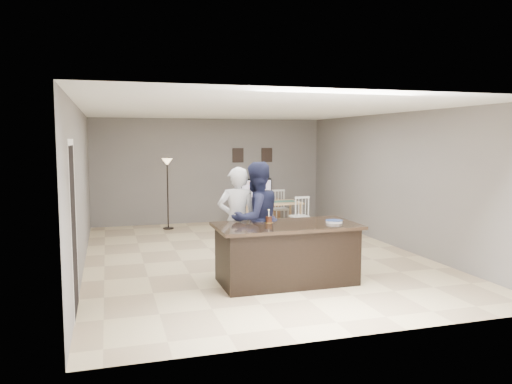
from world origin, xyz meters
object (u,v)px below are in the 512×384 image
object	(u,v)px
television	(256,189)
birthday_cake	(269,219)
kitchen_island	(286,253)
floor_lamp	(167,174)
plate_stack	(334,222)
tv_console	(257,210)
woman	(237,221)
man	(256,219)
dining_table	(270,207)

from	to	relation	value
television	birthday_cake	distance (m)	5.62
kitchen_island	floor_lamp	xyz separation A→B (m)	(-1.18, 5.11, 0.87)
plate_stack	floor_lamp	xyz separation A→B (m)	(-1.92, 5.22, 0.41)
tv_console	plate_stack	bearing A→B (deg)	-94.67
television	floor_lamp	xyz separation A→B (m)	(-2.38, -0.53, 0.47)
tv_console	woman	world-z (taller)	woman
tv_console	floor_lamp	world-z (taller)	floor_lamp
birthday_cake	floor_lamp	world-z (taller)	floor_lamp
man	plate_stack	distance (m)	1.24
kitchen_island	dining_table	size ratio (longest dim) A/B	1.30
kitchen_island	woman	world-z (taller)	woman
television	dining_table	world-z (taller)	television
dining_table	birthday_cake	bearing A→B (deg)	-108.84
woman	birthday_cake	size ratio (longest dim) A/B	8.30
kitchen_island	birthday_cake	xyz separation A→B (m)	(-0.22, 0.20, 0.49)
dining_table	plate_stack	bearing A→B (deg)	-95.45
birthday_cake	floor_lamp	bearing A→B (deg)	101.14
kitchen_island	tv_console	xyz separation A→B (m)	(1.20, 5.57, -0.15)
man	floor_lamp	xyz separation A→B (m)	(-0.87, 4.56, 0.42)
tv_console	television	bearing A→B (deg)	90.00
television	birthday_cake	world-z (taller)	television
birthday_cake	dining_table	distance (m)	4.23
floor_lamp	tv_console	bearing A→B (deg)	10.88
kitchen_island	woman	distance (m)	0.99
floor_lamp	man	bearing A→B (deg)	-79.24
tv_console	dining_table	bearing A→B (deg)	-93.49
floor_lamp	kitchen_island	bearing A→B (deg)	-76.96
woman	floor_lamp	bearing A→B (deg)	-75.90
woman	floor_lamp	distance (m)	4.50
plate_stack	dining_table	size ratio (longest dim) A/B	0.16
kitchen_island	floor_lamp	world-z (taller)	floor_lamp
woman	plate_stack	size ratio (longest dim) A/B	6.62
kitchen_island	plate_stack	bearing A→B (deg)	-8.09
television	plate_stack	bearing A→B (deg)	85.38
kitchen_island	dining_table	distance (m)	4.35
television	plate_stack	distance (m)	5.76
man	kitchen_island	bearing A→B (deg)	99.14
woman	man	bearing A→B (deg)	162.02
kitchen_island	television	bearing A→B (deg)	77.99
birthday_cake	floor_lamp	size ratio (longest dim) A/B	0.12
tv_console	birthday_cake	distance (m)	5.59
woman	dining_table	size ratio (longest dim) A/B	1.05
tv_console	birthday_cake	world-z (taller)	birthday_cake
birthday_cake	kitchen_island	bearing A→B (deg)	-42.73
kitchen_island	dining_table	xyz separation A→B (m)	(1.12, 4.20, 0.11)
man	floor_lamp	bearing A→B (deg)	-100.08
man	birthday_cake	size ratio (longest dim) A/B	8.70
man	plate_stack	world-z (taller)	man
man	television	bearing A→B (deg)	-127.43
man	birthday_cake	bearing A→B (deg)	85.22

